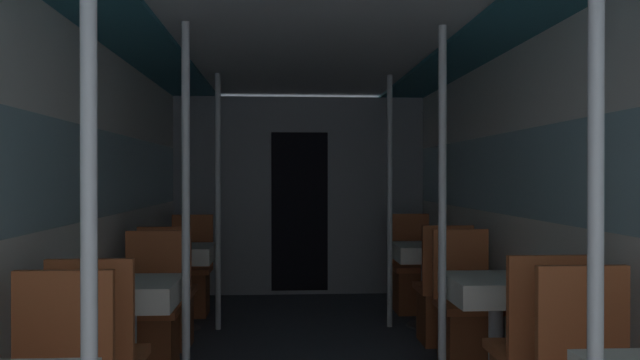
% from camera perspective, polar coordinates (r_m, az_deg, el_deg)
% --- Properties ---
extents(wall_left, '(0.05, 8.39, 2.25)m').
position_cam_1_polar(wall_left, '(4.08, -21.36, -2.36)').
color(wall_left, silver).
rests_on(wall_left, ground_plane).
extents(wall_right, '(0.05, 8.39, 2.25)m').
position_cam_1_polar(wall_right, '(4.22, 19.53, -2.27)').
color(wall_right, silver).
rests_on(wall_right, ground_plane).
extents(ceiling_panel, '(2.90, 8.39, 0.07)m').
position_cam_1_polar(ceiling_panel, '(4.00, -0.56, 14.02)').
color(ceiling_panel, silver).
rests_on(ceiling_panel, wall_left).
extents(bulkhead_far, '(2.84, 0.09, 2.25)m').
position_cam_1_polar(bulkhead_far, '(7.12, -1.89, -1.46)').
color(bulkhead_far, gray).
rests_on(bulkhead_far, ground_plane).
extents(support_pole_left_0, '(0.05, 0.05, 2.25)m').
position_cam_1_polar(support_pole_left_0, '(1.95, -20.37, -6.23)').
color(support_pole_left_0, silver).
rests_on(support_pole_left_0, ground_plane).
extents(dining_table_left_1, '(0.57, 0.57, 0.74)m').
position_cam_1_polar(dining_table_left_1, '(3.85, -17.05, -10.49)').
color(dining_table_left_1, '#4C4C51').
rests_on(dining_table_left_1, ground_plane).
extents(chair_left_far_1, '(0.40, 0.40, 0.96)m').
position_cam_1_polar(chair_left_far_1, '(4.48, -15.24, -13.16)').
color(chair_left_far_1, brown).
rests_on(chair_left_far_1, ground_plane).
extents(support_pole_left_1, '(0.05, 0.05, 2.25)m').
position_cam_1_polar(support_pole_left_1, '(3.73, -12.17, -3.07)').
color(support_pole_left_1, silver).
rests_on(support_pole_left_1, ground_plane).
extents(dining_table_left_2, '(0.57, 0.57, 0.74)m').
position_cam_1_polar(dining_table_left_2, '(5.63, -12.65, -7.04)').
color(dining_table_left_2, '#4C4C51').
rests_on(dining_table_left_2, ground_plane).
extents(chair_left_near_2, '(0.40, 0.40, 0.96)m').
position_cam_1_polar(chair_left_near_2, '(5.11, -13.71, -11.46)').
color(chair_left_near_2, brown).
rests_on(chair_left_near_2, ground_plane).
extents(chair_left_far_2, '(0.40, 0.40, 0.96)m').
position_cam_1_polar(chair_left_far_2, '(6.25, -11.78, -9.29)').
color(chair_left_far_2, brown).
rests_on(chair_left_far_2, ground_plane).
extents(support_pole_left_2, '(0.05, 0.05, 2.25)m').
position_cam_1_polar(support_pole_left_2, '(5.54, -9.31, -1.94)').
color(support_pole_left_2, silver).
rests_on(support_pole_left_2, ground_plane).
extents(support_pole_right_0, '(0.05, 0.05, 2.25)m').
position_cam_1_polar(support_pole_right_0, '(2.10, 23.89, -5.77)').
color(support_pole_right_0, silver).
rests_on(support_pole_right_0, ground_plane).
extents(dining_table_right_1, '(0.57, 0.57, 0.74)m').
position_cam_1_polar(dining_table_right_1, '(3.96, 15.77, -10.18)').
color(dining_table_right_1, '#4C4C51').
rests_on(dining_table_right_1, ground_plane).
extents(chair_right_far_1, '(0.40, 0.40, 0.96)m').
position_cam_1_polar(chair_right_far_1, '(4.58, 13.28, -12.87)').
color(chair_right_far_1, brown).
rests_on(chair_right_far_1, ground_plane).
extents(support_pole_right_1, '(0.05, 0.05, 2.25)m').
position_cam_1_polar(support_pole_right_1, '(3.81, 11.12, -3.00)').
color(support_pole_right_1, silver).
rests_on(support_pole_right_1, ground_plane).
extents(dining_table_right_2, '(0.57, 0.57, 0.74)m').
position_cam_1_polar(dining_table_right_2, '(5.70, 9.65, -6.94)').
color(dining_table_right_2, '#4C4C51').
rests_on(dining_table_right_2, ground_plane).
extents(chair_right_near_2, '(0.40, 0.40, 0.96)m').
position_cam_1_polar(chair_right_near_2, '(5.20, 11.14, -11.26)').
color(chair_right_near_2, brown).
rests_on(chair_right_near_2, ground_plane).
extents(chair_right_far_2, '(0.40, 0.40, 0.96)m').
position_cam_1_polar(chair_right_far_2, '(6.31, 8.43, -9.18)').
color(chair_right_far_2, brown).
rests_on(chair_right_far_2, ground_plane).
extents(support_pole_right_2, '(0.05, 0.05, 2.25)m').
position_cam_1_polar(support_pole_right_2, '(5.60, 6.39, -1.92)').
color(support_pole_right_2, silver).
rests_on(support_pole_right_2, ground_plane).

